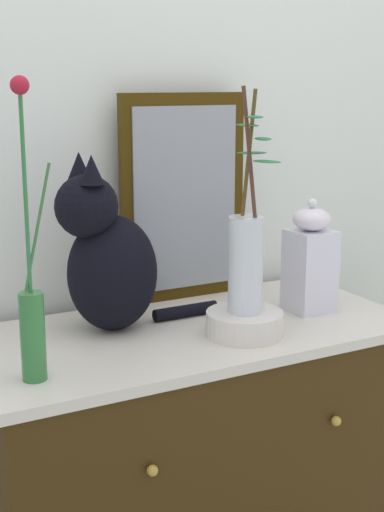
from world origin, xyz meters
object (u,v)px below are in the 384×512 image
mirror_leaning (183,198)px  bowl_porcelain (245,323)px  sideboard (192,485)px  cat_sitting (107,257)px  vase_glass_clear (246,256)px  jar_lidded_porcelain (310,261)px  vase_slim_green (32,309)px

mirror_leaning → bowl_porcelain: size_ratio=3.05×
sideboard → cat_sitting: 0.64m
vase_glass_clear → bowl_porcelain: bearing=142.1°
bowl_porcelain → jar_lidded_porcelain: 0.29m
cat_sitting → vase_glass_clear: 0.33m
sideboard → bowl_porcelain: size_ratio=5.89×
vase_glass_clear → jar_lidded_porcelain: 0.27m
bowl_porcelain → jar_lidded_porcelain: bearing=18.8°
sideboard → jar_lidded_porcelain: 0.65m
vase_slim_green → jar_lidded_porcelain: size_ratio=2.02×
vase_slim_green → mirror_leaning: bearing=35.0°
sideboard → cat_sitting: cat_sitting is taller
sideboard → jar_lidded_porcelain: jar_lidded_porcelain is taller
cat_sitting → jar_lidded_porcelain: bearing=-11.1°
vase_slim_green → vase_glass_clear: bearing=2.8°
mirror_leaning → vase_slim_green: size_ratio=0.93×
cat_sitting → vase_slim_green: vase_slim_green is taller
vase_slim_green → vase_glass_clear: size_ratio=1.15×
sideboard → cat_sitting: bearing=156.7°
mirror_leaning → bowl_porcelain: 0.43m
mirror_leaning → jar_lidded_porcelain: size_ratio=1.88×
mirror_leaning → vase_slim_green: vase_slim_green is taller
mirror_leaning → vase_glass_clear: vase_glass_clear is taller
sideboard → cat_sitting: size_ratio=2.52×
vase_glass_clear → jar_lidded_porcelain: (0.25, 0.09, -0.06)m
cat_sitting → bowl_porcelain: bearing=-35.2°
sideboard → bowl_porcelain: bowl_porcelain is taller
cat_sitting → vase_glass_clear: (0.27, -0.19, 0.01)m
jar_lidded_porcelain → mirror_leaning: bearing=131.3°
vase_slim_green → jar_lidded_porcelain: 0.78m
vase_glass_clear → jar_lidded_porcelain: size_ratio=1.75×
bowl_porcelain → vase_slim_green: bearing=-177.2°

